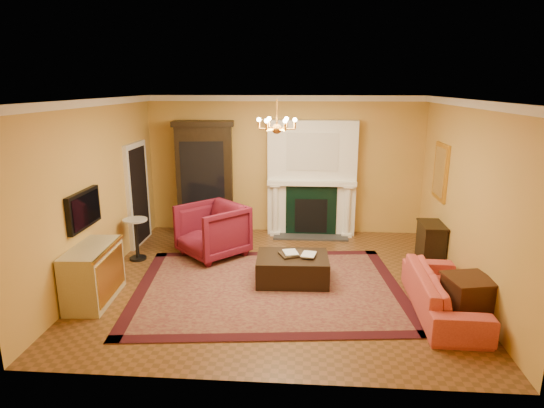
# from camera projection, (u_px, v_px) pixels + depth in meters

# --- Properties ---
(floor) EXTENTS (6.00, 5.50, 0.02)m
(floor) POSITION_uv_depth(u_px,v_px,m) (276.00, 281.00, 7.72)
(floor) COLOR brown
(floor) RESTS_ON ground
(ceiling) EXTENTS (6.00, 5.50, 0.02)m
(ceiling) POSITION_uv_depth(u_px,v_px,m) (277.00, 99.00, 6.95)
(ceiling) COLOR silver
(ceiling) RESTS_ON wall_back
(wall_back) EXTENTS (6.00, 0.02, 3.00)m
(wall_back) POSITION_uv_depth(u_px,v_px,m) (285.00, 165.00, 10.00)
(wall_back) COLOR gold
(wall_back) RESTS_ON floor
(wall_front) EXTENTS (6.00, 0.02, 3.00)m
(wall_front) POSITION_uv_depth(u_px,v_px,m) (260.00, 257.00, 4.68)
(wall_front) COLOR gold
(wall_front) RESTS_ON floor
(wall_left) EXTENTS (0.02, 5.50, 3.00)m
(wall_left) POSITION_uv_depth(u_px,v_px,m) (96.00, 191.00, 7.55)
(wall_left) COLOR gold
(wall_left) RESTS_ON floor
(wall_right) EXTENTS (0.02, 5.50, 3.00)m
(wall_right) POSITION_uv_depth(u_px,v_px,m) (468.00, 198.00, 7.12)
(wall_right) COLOR gold
(wall_right) RESTS_ON floor
(fireplace) EXTENTS (1.90, 0.70, 2.50)m
(fireplace) POSITION_uv_depth(u_px,v_px,m) (312.00, 181.00, 9.85)
(fireplace) COLOR white
(fireplace) RESTS_ON wall_back
(crown_molding) EXTENTS (6.00, 5.50, 0.12)m
(crown_molding) POSITION_uv_depth(u_px,v_px,m) (280.00, 101.00, 7.89)
(crown_molding) COLOR white
(crown_molding) RESTS_ON ceiling
(doorway) EXTENTS (0.08, 1.05, 2.10)m
(doorway) POSITION_uv_depth(u_px,v_px,m) (138.00, 194.00, 9.30)
(doorway) COLOR silver
(doorway) RESTS_ON wall_left
(tv_panel) EXTENTS (0.09, 0.95, 0.58)m
(tv_panel) POSITION_uv_depth(u_px,v_px,m) (84.00, 210.00, 7.01)
(tv_panel) COLOR black
(tv_panel) RESTS_ON wall_left
(gilt_mirror) EXTENTS (0.06, 0.76, 1.05)m
(gilt_mirror) POSITION_uv_depth(u_px,v_px,m) (440.00, 172.00, 8.44)
(gilt_mirror) COLOR gold
(gilt_mirror) RESTS_ON wall_right
(chandelier) EXTENTS (0.63, 0.55, 0.53)m
(chandelier) POSITION_uv_depth(u_px,v_px,m) (277.00, 125.00, 7.06)
(chandelier) COLOR gold
(chandelier) RESTS_ON ceiling
(oriental_rug) EXTENTS (4.62, 3.66, 0.02)m
(oriental_rug) POSITION_uv_depth(u_px,v_px,m) (269.00, 287.00, 7.42)
(oriental_rug) COLOR #490F1B
(oriental_rug) RESTS_ON floor
(china_cabinet) EXTENTS (1.24, 0.68, 2.37)m
(china_cabinet) POSITION_uv_depth(u_px,v_px,m) (205.00, 181.00, 9.94)
(china_cabinet) COLOR black
(china_cabinet) RESTS_ON floor
(wingback_armchair) EXTENTS (1.49, 1.49, 1.12)m
(wingback_armchair) POSITION_uv_depth(u_px,v_px,m) (212.00, 228.00, 8.68)
(wingback_armchair) COLOR maroon
(wingback_armchair) RESTS_ON floor
(pedestal_table) EXTENTS (0.45, 0.45, 0.80)m
(pedestal_table) POSITION_uv_depth(u_px,v_px,m) (136.00, 236.00, 8.52)
(pedestal_table) COLOR black
(pedestal_table) RESTS_ON floor
(commode) EXTENTS (0.62, 1.19, 0.87)m
(commode) POSITION_uv_depth(u_px,v_px,m) (93.00, 274.00, 6.89)
(commode) COLOR tan
(commode) RESTS_ON floor
(coral_sofa) EXTENTS (0.64, 2.07, 0.80)m
(coral_sofa) POSITION_uv_depth(u_px,v_px,m) (444.00, 286.00, 6.54)
(coral_sofa) COLOR #CF4F41
(coral_sofa) RESTS_ON floor
(end_table) EXTENTS (0.66, 0.66, 0.64)m
(end_table) POSITION_uv_depth(u_px,v_px,m) (467.00, 301.00, 6.26)
(end_table) COLOR black
(end_table) RESTS_ON floor
(console_table) EXTENTS (0.39, 0.67, 0.74)m
(console_table) POSITION_uv_depth(u_px,v_px,m) (430.00, 244.00, 8.35)
(console_table) COLOR black
(console_table) RESTS_ON floor
(leather_ottoman) EXTENTS (1.21, 0.90, 0.44)m
(leather_ottoman) POSITION_uv_depth(u_px,v_px,m) (292.00, 268.00, 7.60)
(leather_ottoman) COLOR black
(leather_ottoman) RESTS_ON oriental_rug
(ottoman_tray) EXTENTS (0.52, 0.47, 0.03)m
(ottoman_tray) POSITION_uv_depth(u_px,v_px,m) (293.00, 254.00, 7.60)
(ottoman_tray) COLOR black
(ottoman_tray) RESTS_ON leather_ottoman
(book_a) EXTENTS (0.22, 0.09, 0.30)m
(book_a) POSITION_uv_depth(u_px,v_px,m) (284.00, 245.00, 7.53)
(book_a) COLOR gray
(book_a) RESTS_ON ottoman_tray
(book_b) EXTENTS (0.22, 0.07, 0.30)m
(book_b) POSITION_uv_depth(u_px,v_px,m) (302.00, 246.00, 7.50)
(book_b) COLOR gray
(book_b) RESTS_ON ottoman_tray
(topiary_left) EXTENTS (0.15, 0.15, 0.41)m
(topiary_left) POSITION_uv_depth(u_px,v_px,m) (287.00, 169.00, 9.79)
(topiary_left) COLOR gray
(topiary_left) RESTS_ON fireplace
(topiary_right) EXTENTS (0.14, 0.14, 0.39)m
(topiary_right) POSITION_uv_depth(u_px,v_px,m) (339.00, 170.00, 9.71)
(topiary_right) COLOR gray
(topiary_right) RESTS_ON fireplace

